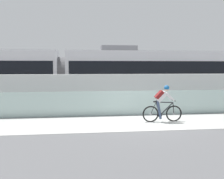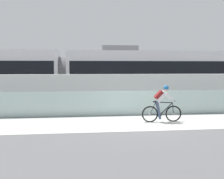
% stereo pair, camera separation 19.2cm
% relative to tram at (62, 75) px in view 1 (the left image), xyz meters
% --- Properties ---
extents(ground_plane, '(200.00, 200.00, 0.00)m').
position_rel_tram_xyz_m(ground_plane, '(3.73, -6.85, -1.89)').
color(ground_plane, slate).
extents(bike_path_deck, '(32.00, 3.20, 0.01)m').
position_rel_tram_xyz_m(bike_path_deck, '(3.73, -6.85, -1.89)').
color(bike_path_deck, silver).
rests_on(bike_path_deck, ground).
extents(glass_parapet, '(32.00, 0.05, 1.22)m').
position_rel_tram_xyz_m(glass_parapet, '(3.73, -5.00, -1.28)').
color(glass_parapet, '#ADC6C1').
rests_on(glass_parapet, ground).
extents(concrete_barrier_wall, '(32.00, 0.36, 2.00)m').
position_rel_tram_xyz_m(concrete_barrier_wall, '(3.73, -3.20, -0.89)').
color(concrete_barrier_wall, white).
rests_on(concrete_barrier_wall, ground).
extents(tram_rail_near, '(32.00, 0.08, 0.01)m').
position_rel_tram_xyz_m(tram_rail_near, '(3.73, -0.72, -1.89)').
color(tram_rail_near, '#595654').
rests_on(tram_rail_near, ground).
extents(tram_rail_far, '(32.00, 0.08, 0.01)m').
position_rel_tram_xyz_m(tram_rail_far, '(3.73, 0.72, -1.89)').
color(tram_rail_far, '#595654').
rests_on(tram_rail_far, ground).
extents(tram, '(22.56, 2.54, 3.81)m').
position_rel_tram_xyz_m(tram, '(0.00, 0.00, 0.00)').
color(tram, silver).
rests_on(tram, ground).
extents(cyclist_on_bike, '(1.77, 0.58, 1.61)m').
position_rel_tram_xyz_m(cyclist_on_bike, '(4.66, -6.85, -1.09)').
color(cyclist_on_bike, black).
rests_on(cyclist_on_bike, ground).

